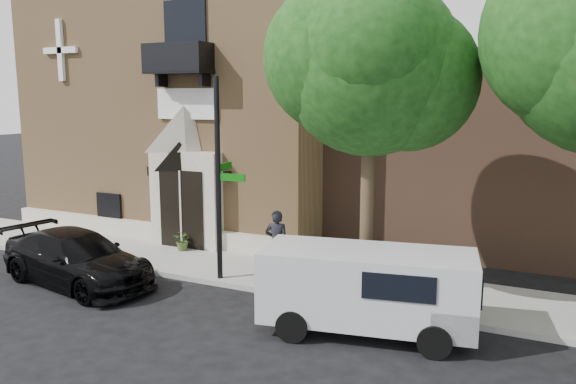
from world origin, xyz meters
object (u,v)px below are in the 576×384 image
pedestrian_near (277,242)px  dumpster (348,271)px  fire_hydrant (291,276)px  black_sedan (77,258)px  street_sign (219,179)px  cargo_van (375,288)px

pedestrian_near → dumpster: bearing=150.0°
pedestrian_near → fire_hydrant: bearing=116.4°
dumpster → black_sedan: bearing=-178.6°
black_sedan → street_sign: (3.53, 1.79, 2.19)m
cargo_van → fire_hydrant: cargo_van is taller
cargo_van → pedestrian_near: 4.34m
dumpster → pedestrian_near: pedestrian_near is taller
cargo_van → street_sign: street_sign is taller
dumpster → pedestrian_near: 2.42m
street_sign → pedestrian_near: 2.43m
street_sign → dumpster: street_sign is taller
street_sign → dumpster: (3.58, 0.37, -2.19)m
street_sign → pedestrian_near: (1.26, 0.96, -1.85)m
street_sign → dumpster: size_ratio=2.81×
dumpster → pedestrian_near: (-2.32, 0.59, 0.34)m
cargo_van → fire_hydrant: (-2.67, 1.39, -0.51)m
cargo_van → pedestrian_near: pedestrian_near is taller
pedestrian_near → cargo_van: bearing=130.4°
cargo_van → fire_hydrant: bearing=142.1°
black_sedan → cargo_van: 8.39m
street_sign → pedestrian_near: bearing=32.4°
fire_hydrant → black_sedan: bearing=-163.3°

